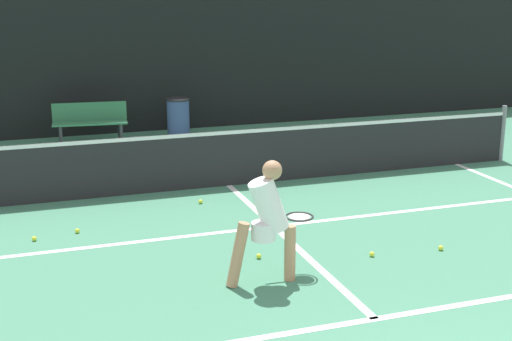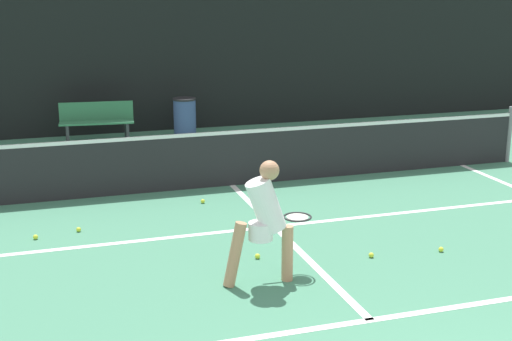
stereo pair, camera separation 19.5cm
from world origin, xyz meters
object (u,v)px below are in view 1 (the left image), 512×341
courtside_bench (90,121)px  parked_car (269,78)px  trash_bin (178,117)px  player_practicing (268,217)px

courtside_bench → parked_car: size_ratio=0.38×
courtside_bench → trash_bin: bearing=7.7°
player_practicing → trash_bin: size_ratio=1.70×
courtside_bench → player_practicing: bearing=-76.0°
courtside_bench → trash_bin: 1.93m
parked_car → player_practicing: bearing=-109.9°
player_practicing → courtside_bench: bearing=100.6°
courtside_bench → trash_bin: size_ratio=1.86×
courtside_bench → parked_car: bearing=44.2°
player_practicing → trash_bin: bearing=87.1°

